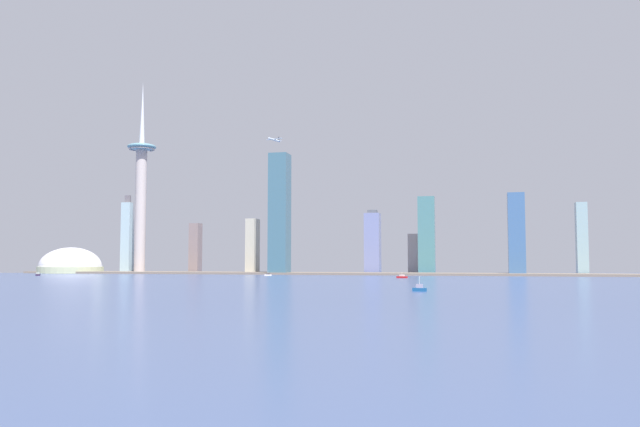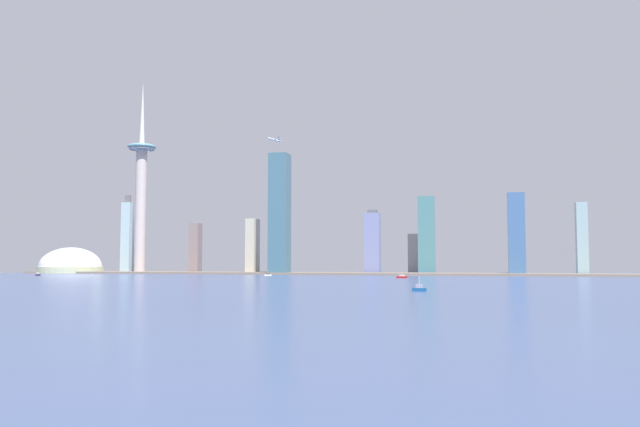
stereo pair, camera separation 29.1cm
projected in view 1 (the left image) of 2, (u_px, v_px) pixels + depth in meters
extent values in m
plane|color=#3F517D|center=(99.00, 296.00, 376.78)|extent=(6000.00, 6000.00, 0.00)
cube|color=#75675B|center=(318.00, 273.00, 897.88)|extent=(918.73, 59.58, 2.90)
cylinder|color=#B7A8A5|center=(141.00, 210.00, 977.39)|extent=(16.78, 16.78, 194.81)
ellipsoid|color=#5E8F9F|center=(142.00, 147.00, 984.34)|extent=(44.00, 44.00, 10.45)
torus|color=#B7A8A5|center=(142.00, 149.00, 984.08)|extent=(39.49, 39.49, 2.09)
cone|color=silver|center=(142.00, 113.00, 988.15)|extent=(8.39, 8.39, 96.38)
cylinder|color=#ADB48D|center=(72.00, 270.00, 1002.22)|extent=(102.97, 102.97, 9.82)
ellipsoid|color=silver|center=(72.00, 267.00, 1002.57)|extent=(97.83, 97.83, 60.36)
cube|color=#9CB9C0|center=(129.00, 238.00, 999.99)|extent=(15.30, 23.68, 109.98)
cube|color=#625A5F|center=(130.00, 199.00, 1004.32)|extent=(9.18, 14.21, 11.40)
cube|color=#8BA9AD|center=(582.00, 239.00, 857.26)|extent=(14.29, 16.39, 98.10)
cube|color=#45797D|center=(427.00, 235.00, 915.72)|extent=(23.67, 18.49, 111.55)
cube|color=#3E6291|center=(516.00, 234.00, 848.30)|extent=(21.81, 18.87, 110.15)
cube|color=slate|center=(195.00, 248.00, 987.74)|extent=(15.32, 17.06, 77.03)
cube|color=#BBB39E|center=(253.00, 246.00, 948.92)|extent=(13.99, 26.15, 81.51)
cube|color=#3D6476|center=(280.00, 214.00, 903.39)|extent=(26.38, 27.51, 171.64)
cube|color=#B1B3A5|center=(103.00, 241.00, 1022.45)|extent=(18.25, 24.66, 101.59)
cube|color=#576561|center=(103.00, 206.00, 1026.46)|extent=(10.95, 14.79, 10.67)
cube|color=#717AAB|center=(373.00, 244.00, 928.26)|extent=(21.99, 22.86, 88.41)
cube|color=#52555B|center=(372.00, 212.00, 931.59)|extent=(13.19, 13.71, 4.74)
cube|color=#B8A59B|center=(417.00, 254.00, 962.32)|extent=(26.56, 21.95, 59.58)
cube|color=white|center=(268.00, 275.00, 833.24)|extent=(10.30, 6.38, 1.44)
cube|color=#3A3637|center=(268.00, 274.00, 833.35)|extent=(4.82, 3.65, 1.61)
cylinder|color=silver|center=(268.00, 272.00, 833.54)|extent=(0.24, 0.24, 3.73)
cube|color=#184E86|center=(420.00, 290.00, 427.23)|extent=(9.65, 4.28, 2.35)
cube|color=#A196B0|center=(419.00, 286.00, 427.40)|extent=(4.37, 2.53, 2.54)
cylinder|color=silver|center=(419.00, 280.00, 427.69)|extent=(0.24, 0.24, 5.34)
cube|color=red|center=(402.00, 277.00, 729.04)|extent=(12.97, 7.65, 2.04)
cube|color=beige|center=(402.00, 275.00, 729.17)|extent=(6.03, 4.30, 1.83)
cylinder|color=silver|center=(402.00, 273.00, 729.36)|extent=(0.24, 0.24, 3.46)
cube|color=#261834|center=(38.00, 275.00, 833.65)|extent=(14.93, 17.46, 2.07)
cube|color=#9BA99E|center=(38.00, 273.00, 833.80)|extent=(7.74, 8.55, 2.10)
cylinder|color=silver|center=(274.00, 140.00, 945.89)|extent=(10.86, 27.23, 2.84)
sphere|color=silver|center=(269.00, 138.00, 934.08)|extent=(2.84, 2.84, 2.84)
cube|color=silver|center=(274.00, 139.00, 945.99)|extent=(27.12, 10.92, 0.50)
cube|color=silver|center=(279.00, 141.00, 955.85)|extent=(9.80, 4.81, 0.40)
cube|color=#2D333D|center=(279.00, 139.00, 956.10)|extent=(1.09, 2.12, 5.00)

